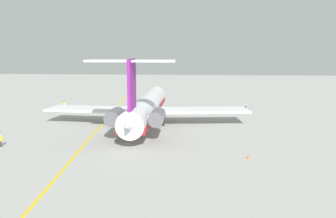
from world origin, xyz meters
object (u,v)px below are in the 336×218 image
(safety_cone_nose, at_px, (88,106))
(ground_crew_near_tail, at_px, (246,107))
(main_jetliner, at_px, (146,107))
(safety_cone_tail, at_px, (249,156))
(safety_cone_wingtip, at_px, (234,108))
(ground_crew_portside, at_px, (0,139))
(ground_crew_starboard, at_px, (64,104))

(safety_cone_nose, bearing_deg, ground_crew_near_tail, 83.95)
(main_jetliner, distance_m, safety_cone_tail, 26.19)
(ground_crew_near_tail, bearing_deg, safety_cone_wingtip, 144.91)
(safety_cone_nose, height_order, safety_cone_wingtip, same)
(ground_crew_near_tail, relative_size, safety_cone_nose, 3.08)
(ground_crew_portside, relative_size, safety_cone_wingtip, 3.26)
(main_jetliner, height_order, ground_crew_starboard, main_jetliner)
(ground_crew_portside, distance_m, safety_cone_tail, 34.66)
(safety_cone_tail, bearing_deg, ground_crew_portside, -95.33)
(ground_crew_near_tail, relative_size, ground_crew_starboard, 0.96)
(ground_crew_starboard, xyz_separation_m, safety_cone_nose, (-1.97, 5.11, -0.85))
(safety_cone_wingtip, distance_m, safety_cone_tail, 42.00)
(ground_crew_starboard, height_order, safety_cone_tail, ground_crew_starboard)
(ground_crew_starboard, distance_m, safety_cone_tail, 54.99)
(safety_cone_nose, bearing_deg, main_jetliner, 38.86)
(main_jetliner, relative_size, ground_crew_portside, 23.85)
(ground_crew_portside, xyz_separation_m, safety_cone_tail, (3.22, 34.50, -0.86))
(main_jetliner, relative_size, ground_crew_starboard, 24.10)
(ground_crew_near_tail, distance_m, ground_crew_portside, 51.57)
(safety_cone_nose, xyz_separation_m, safety_cone_tail, (41.55, 33.06, 0.00))
(safety_cone_tail, bearing_deg, safety_cone_wingtip, 177.48)
(safety_cone_tail, bearing_deg, ground_crew_starboard, -136.04)
(ground_crew_starboard, distance_m, safety_cone_wingtip, 40.09)
(main_jetliner, height_order, ground_crew_portside, main_jetliner)
(main_jetliner, distance_m, ground_crew_starboard, 29.33)
(ground_crew_starboard, relative_size, safety_cone_tail, 3.22)
(ground_crew_portside, height_order, safety_cone_nose, ground_crew_portside)
(ground_crew_portside, height_order, ground_crew_starboard, ground_crew_portside)
(ground_crew_near_tail, xyz_separation_m, ground_crew_portside, (34.41, -38.41, 0.06))
(ground_crew_near_tail, xyz_separation_m, safety_cone_wingtip, (-4.33, -2.06, -0.80))
(main_jetliner, xyz_separation_m, ground_crew_portside, (17.23, -18.45, -2.27))
(main_jetliner, relative_size, safety_cone_wingtip, 77.68)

